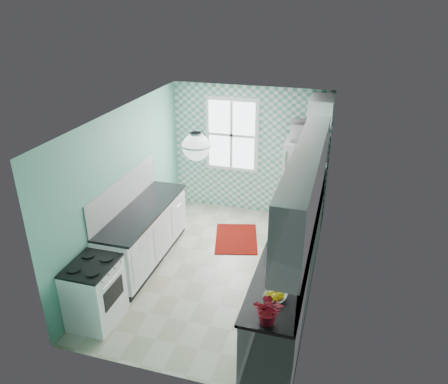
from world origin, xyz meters
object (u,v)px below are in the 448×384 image
(stove, at_px, (95,292))
(microwave, at_px, (308,131))
(fruit_bowl, at_px, (275,297))
(potted_plant, at_px, (269,309))
(sink, at_px, (299,217))
(fridge, at_px, (304,185))
(ceiling_light, at_px, (196,147))

(stove, relative_size, microwave, 1.45)
(stove, bearing_deg, fruit_bowl, -1.97)
(fruit_bowl, relative_size, potted_plant, 0.72)
(stove, height_order, sink, sink)
(fridge, height_order, microwave, microwave)
(potted_plant, bearing_deg, sink, 89.90)
(stove, xyz_separation_m, sink, (2.40, 1.92, 0.48))
(sink, relative_size, fruit_bowl, 2.11)
(sink, height_order, microwave, microwave)
(sink, distance_m, microwave, 1.72)
(sink, height_order, potted_plant, sink)
(stove, distance_m, microwave, 4.33)
(fridge, distance_m, sink, 1.46)
(sink, xyz_separation_m, potted_plant, (-0.00, -2.42, 0.18))
(fruit_bowl, xyz_separation_m, potted_plant, (0.00, -0.40, 0.14))
(sink, distance_m, fruit_bowl, 2.03)
(fruit_bowl, height_order, potted_plant, potted_plant)
(ceiling_light, height_order, fruit_bowl, ceiling_light)
(stove, bearing_deg, fridge, 56.20)
(ceiling_light, distance_m, microwave, 2.88)
(ceiling_light, xyz_separation_m, stove, (-1.20, -0.77, -1.87))
(ceiling_light, height_order, microwave, ceiling_light)
(potted_plant, bearing_deg, microwave, 91.33)
(fridge, xyz_separation_m, stove, (-2.31, -3.38, -0.39))
(potted_plant, bearing_deg, ceiling_light, 133.36)
(fridge, relative_size, potted_plant, 4.80)
(sink, bearing_deg, stove, -140.57)
(ceiling_light, height_order, potted_plant, ceiling_light)
(fruit_bowl, bearing_deg, microwave, 91.48)
(ceiling_light, relative_size, fridge, 0.21)
(fruit_bowl, distance_m, potted_plant, 0.42)
(sink, distance_m, potted_plant, 2.43)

